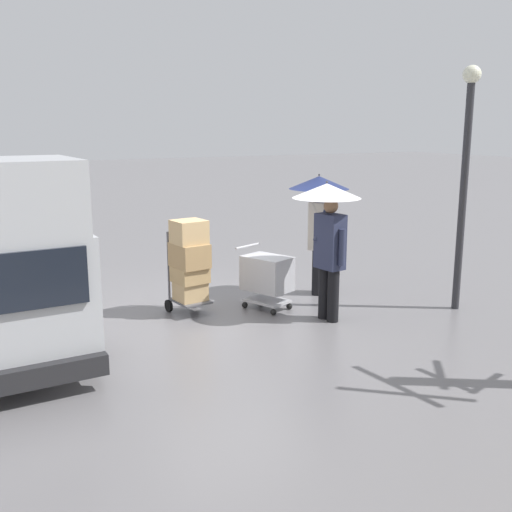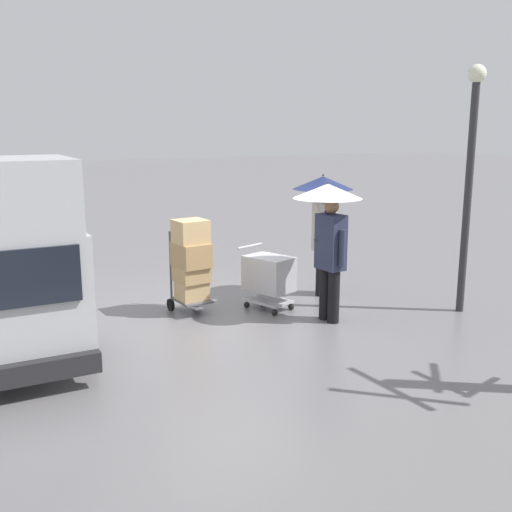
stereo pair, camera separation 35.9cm
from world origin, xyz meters
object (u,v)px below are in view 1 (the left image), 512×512
Objects in this scene: shopping_cart_vendor at (267,275)px; pedestrian_pink_side at (320,206)px; hand_dolly_boxes at (189,261)px; street_lamp at (465,164)px; pedestrian_black_side at (328,218)px.

pedestrian_pink_side is (-1.23, -0.34, 1.02)m from shopping_cart_vendor.
hand_dolly_boxes is 0.39× the size of street_lamp.
shopping_cart_vendor is at bearing 164.27° from hand_dolly_boxes.
pedestrian_black_side is at bearing 121.37° from shopping_cart_vendor.
hand_dolly_boxes is (1.21, -0.34, 0.30)m from shopping_cart_vendor.
street_lamp is (-1.53, 1.79, 0.79)m from pedestrian_pink_side.
pedestrian_pink_side is at bearing -164.70° from shopping_cart_vendor.
hand_dolly_boxes is 2.55m from pedestrian_pink_side.
pedestrian_black_side reaches higher than hand_dolly_boxes.
hand_dolly_boxes is 0.71× the size of pedestrian_pink_side.
pedestrian_pink_side is 1.41m from pedestrian_black_side.
street_lamp is at bearing 152.19° from shopping_cart_vendor.
hand_dolly_boxes is 0.71× the size of pedestrian_black_side.
pedestrian_pink_side and pedestrian_black_side have the same top height.
pedestrian_black_side reaches higher than shopping_cart_vendor.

